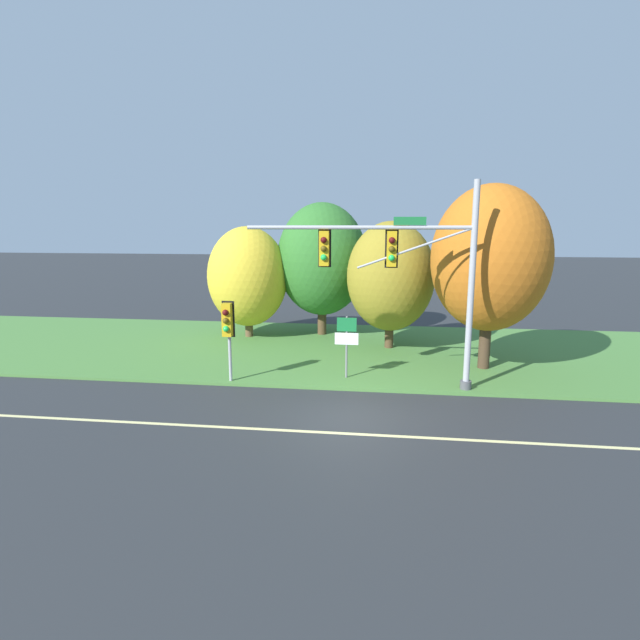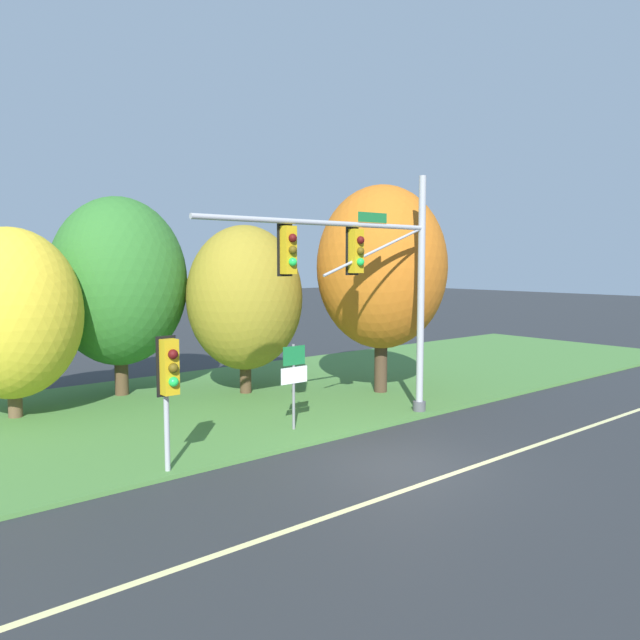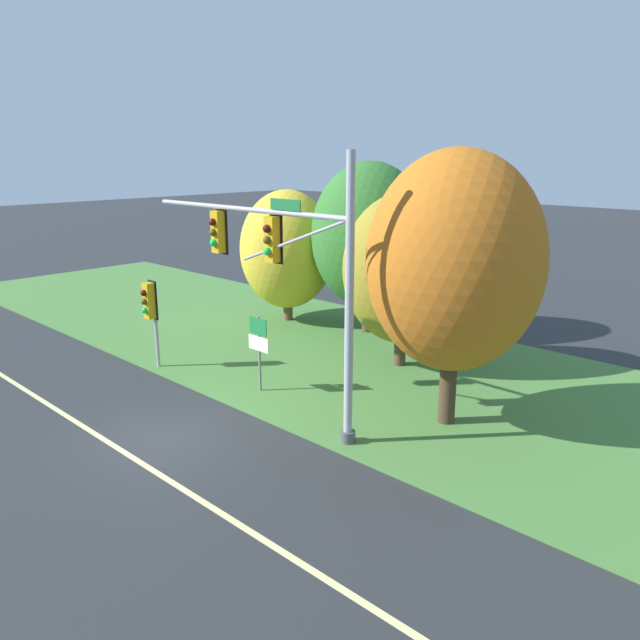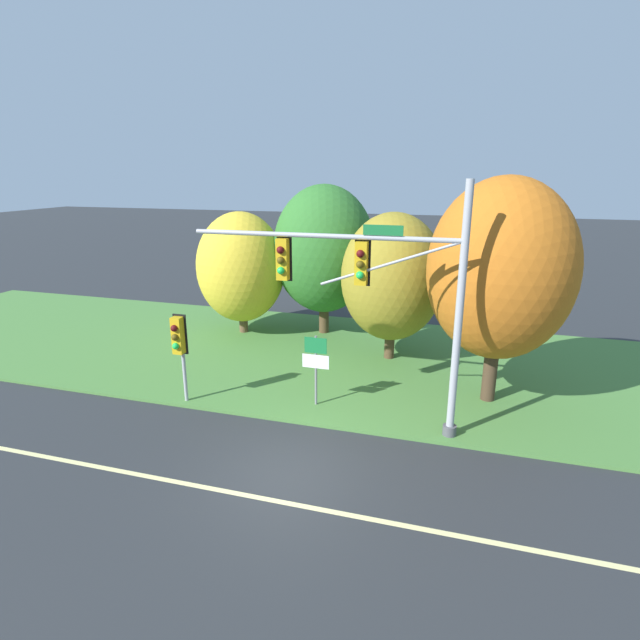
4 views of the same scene
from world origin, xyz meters
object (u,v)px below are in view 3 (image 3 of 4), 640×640
pedestrian_signal_near_kerb (150,306)px  tree_left_of_mast (369,236)px  route_sign_post (259,343)px  tree_behind_signpost (403,269)px  traffic_signal_mast (287,265)px  tree_nearest_road (287,250)px  tree_mid_verge (455,262)px

pedestrian_signal_near_kerb → tree_left_of_mast: bearing=74.4°
route_sign_post → tree_behind_signpost: 5.59m
traffic_signal_mast → tree_nearest_road: (-7.77, 7.30, -1.22)m
traffic_signal_mast → route_sign_post: bearing=159.8°
pedestrian_signal_near_kerb → tree_mid_verge: bearing=17.8°
route_sign_post → traffic_signal_mast: bearing=-20.2°
tree_nearest_road → tree_mid_verge: 12.03m
traffic_signal_mast → tree_behind_signpost: bearing=95.0°
tree_mid_verge → route_sign_post: bearing=-159.7°
route_sign_post → tree_mid_verge: tree_mid_verge is taller
pedestrian_signal_near_kerb → tree_left_of_mast: size_ratio=0.44×
tree_nearest_road → tree_behind_signpost: tree_behind_signpost is taller
route_sign_post → tree_nearest_road: 8.73m
pedestrian_signal_near_kerb → tree_behind_signpost: 8.62m
tree_mid_verge → tree_behind_signpost: bearing=142.1°
route_sign_post → tree_mid_verge: 6.53m
tree_nearest_road → tree_behind_signpost: (7.27, -1.49, 0.26)m
traffic_signal_mast → pedestrian_signal_near_kerb: 6.82m
route_sign_post → pedestrian_signal_near_kerb: bearing=-165.5°
tree_behind_signpost → tree_left_of_mast: bearing=144.6°
tree_nearest_road → tree_mid_verge: (11.09, -4.47, 1.33)m
tree_left_of_mast → tree_mid_verge: (7.36, -5.50, 0.49)m
tree_nearest_road → tree_left_of_mast: (3.73, 1.02, 0.84)m
tree_left_of_mast → tree_behind_signpost: 4.38m
tree_nearest_road → tree_mid_verge: size_ratio=0.77×
route_sign_post → tree_left_of_mast: (-1.87, 7.53, 2.41)m
tree_behind_signpost → pedestrian_signal_near_kerb: bearing=-134.2°
pedestrian_signal_near_kerb → tree_mid_verge: 10.52m
pedestrian_signal_near_kerb → tree_behind_signpost: bearing=45.8°
pedestrian_signal_near_kerb → route_sign_post: bearing=14.5°
traffic_signal_mast → tree_behind_signpost: 5.91m
pedestrian_signal_near_kerb → tree_nearest_road: tree_nearest_road is taller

